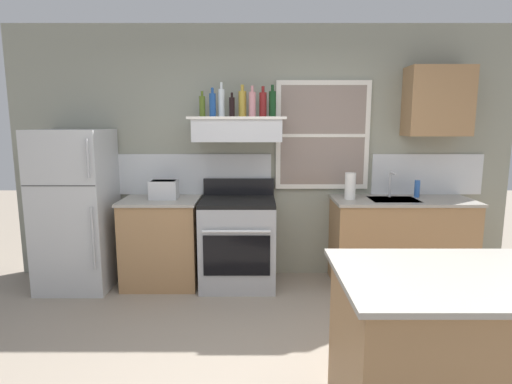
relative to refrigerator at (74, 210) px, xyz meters
name	(u,v)px	position (x,y,z in m)	size (l,w,h in m)	color
back_wall	(263,154)	(1.93, 0.39, 0.54)	(5.40, 0.11, 2.70)	gray
refrigerator	(74,210)	(0.00, 0.00, 0.00)	(0.70, 0.72, 1.62)	#B7BABC
counter_left_of_stove	(160,242)	(0.85, 0.06, -0.35)	(0.79, 0.63, 0.91)	#9E754C
toaster	(162,189)	(0.89, 0.07, 0.20)	(0.30, 0.20, 0.19)	silver
stove_range	(237,242)	(1.65, 0.02, -0.35)	(0.76, 0.69, 1.09)	#9EA0A5
range_hood_shelf	(236,129)	(1.65, 0.12, 0.81)	(0.96, 0.52, 0.24)	silver
bottle_olive_oil_square	(201,106)	(1.29, 0.12, 1.04)	(0.06, 0.06, 0.25)	#4C601E
bottle_blue_liqueur	(211,105)	(1.40, 0.11, 1.06)	(0.07, 0.07, 0.29)	#1E478C
bottle_clear_tall	(220,102)	(1.49, 0.13, 1.08)	(0.06, 0.06, 0.34)	silver
bottle_balsamic_dark	(230,107)	(1.60, 0.09, 1.03)	(0.06, 0.06, 0.24)	black
bottle_champagne_gold_foil	(241,103)	(1.70, 0.15, 1.07)	(0.08, 0.08, 0.32)	#B29333
bottle_rose_pink	(251,104)	(1.80, 0.08, 1.06)	(0.07, 0.07, 0.30)	#C67F84
bottle_red_label_wine	(261,104)	(1.91, 0.12, 1.06)	(0.07, 0.07, 0.30)	maroon
bottle_dark_green_wine	(271,103)	(2.00, 0.13, 1.07)	(0.07, 0.07, 0.32)	#143819
counter_right_with_sink	(399,241)	(3.35, 0.06, -0.35)	(1.43, 0.63, 0.91)	#9E754C
sink_faucet	(389,181)	(3.25, 0.16, 0.27)	(0.03, 0.17, 0.28)	silver
paper_towel_roll	(349,186)	(2.80, 0.06, 0.23)	(0.11, 0.11, 0.27)	white
dish_soap_bottle	(415,189)	(3.53, 0.16, 0.19)	(0.06, 0.06, 0.18)	blue
kitchen_island	(463,354)	(2.97, -2.11, -0.35)	(1.40, 0.90, 0.91)	#9E754C
upper_cabinet_right	(436,102)	(3.70, 0.20, 1.09)	(0.64, 0.32, 0.70)	#9E754C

